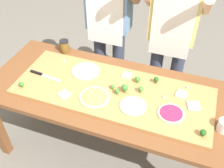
# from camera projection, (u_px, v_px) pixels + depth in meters

# --- Properties ---
(ground_plane) EXTENTS (8.00, 8.00, 0.00)m
(ground_plane) POSITION_uv_depth(u_px,v_px,m) (108.00, 148.00, 2.54)
(ground_plane) COLOR #6B665B
(prep_table) EXTENTS (1.90, 0.83, 0.77)m
(prep_table) POSITION_uv_depth(u_px,v_px,m) (108.00, 98.00, 2.09)
(prep_table) COLOR brown
(prep_table) RESTS_ON ground
(cutting_board) EXTENTS (1.50, 0.58, 0.02)m
(cutting_board) POSITION_uv_depth(u_px,v_px,m) (113.00, 91.00, 2.00)
(cutting_board) COLOR #B27F47
(cutting_board) RESTS_ON prep_table
(chefs_knife) EXTENTS (0.29, 0.04, 0.02)m
(chefs_knife) POSITION_uv_depth(u_px,v_px,m) (41.00, 74.00, 2.13)
(chefs_knife) COLOR #B7BABF
(chefs_knife) RESTS_ON cutting_board
(pizza_whole_beet_magenta) EXTENTS (0.19, 0.19, 0.02)m
(pizza_whole_beet_magenta) POSITION_uv_depth(u_px,v_px,m) (171.00, 113.00, 1.81)
(pizza_whole_beet_magenta) COLOR beige
(pizza_whole_beet_magenta) RESTS_ON cutting_board
(pizza_whole_pesto_green) EXTENTS (0.23, 0.23, 0.02)m
(pizza_whole_pesto_green) POSITION_uv_depth(u_px,v_px,m) (95.00, 97.00, 1.93)
(pizza_whole_pesto_green) COLOR beige
(pizza_whole_pesto_green) RESTS_ON cutting_board
(pizza_whole_white_garlic) EXTENTS (0.23, 0.23, 0.02)m
(pizza_whole_white_garlic) POSITION_uv_depth(u_px,v_px,m) (86.00, 71.00, 2.16)
(pizza_whole_white_garlic) COLOR beige
(pizza_whole_white_garlic) RESTS_ON cutting_board
(pizza_whole_cheese_artichoke) EXTENTS (0.19, 0.19, 0.02)m
(pizza_whole_cheese_artichoke) POSITION_uv_depth(u_px,v_px,m) (133.00, 106.00, 1.86)
(pizza_whole_cheese_artichoke) COLOR beige
(pizza_whole_cheese_artichoke) RESTS_ON cutting_board
(pizza_slice_center) EXTENTS (0.10, 0.10, 0.01)m
(pizza_slice_center) POSITION_uv_depth(u_px,v_px,m) (64.00, 95.00, 1.95)
(pizza_slice_center) COLOR silver
(pizza_slice_center) RESTS_ON cutting_board
(pizza_slice_near_right) EXTENTS (0.07, 0.07, 0.01)m
(pizza_slice_near_right) POSITION_uv_depth(u_px,v_px,m) (127.00, 75.00, 2.12)
(pizza_slice_near_right) COLOR silver
(pizza_slice_near_right) RESTS_ON cutting_board
(pizza_slice_far_right) EXTENTS (0.11, 0.11, 0.01)m
(pizza_slice_far_right) POSITION_uv_depth(u_px,v_px,m) (194.00, 106.00, 1.87)
(pizza_slice_far_right) COLOR silver
(pizza_slice_far_right) RESTS_ON cutting_board
(pizza_slice_near_left) EXTENTS (0.09, 0.09, 0.01)m
(pizza_slice_near_left) POSITION_uv_depth(u_px,v_px,m) (182.00, 94.00, 1.95)
(pizza_slice_near_left) COLOR silver
(pizza_slice_near_left) RESTS_ON cutting_board
(broccoli_floret_back_mid) EXTENTS (0.04, 0.04, 0.05)m
(broccoli_floret_back_mid) POSITION_uv_depth(u_px,v_px,m) (203.00, 133.00, 1.66)
(broccoli_floret_back_mid) COLOR #2C5915
(broccoli_floret_back_mid) RESTS_ON cutting_board
(broccoli_floret_front_right) EXTENTS (0.04, 0.04, 0.06)m
(broccoli_floret_front_right) POSITION_uv_depth(u_px,v_px,m) (156.00, 80.00, 2.03)
(broccoli_floret_front_right) COLOR #2C5915
(broccoli_floret_front_right) RESTS_ON cutting_board
(broccoli_floret_back_left) EXTENTS (0.04, 0.04, 0.05)m
(broccoli_floret_back_left) POSITION_uv_depth(u_px,v_px,m) (21.00, 84.00, 2.00)
(broccoli_floret_back_left) COLOR #3F7220
(broccoli_floret_back_left) RESTS_ON cutting_board
(broccoli_floret_center_left) EXTENTS (0.05, 0.05, 0.07)m
(broccoli_floret_center_left) POSITION_uv_depth(u_px,v_px,m) (125.00, 88.00, 1.95)
(broccoli_floret_center_left) COLOR #3F7220
(broccoli_floret_center_left) RESTS_ON cutting_board
(broccoli_floret_back_right) EXTENTS (0.03, 0.03, 0.05)m
(broccoli_floret_back_right) POSITION_uv_depth(u_px,v_px,m) (117.00, 91.00, 1.94)
(broccoli_floret_back_right) COLOR #3F7220
(broccoli_floret_back_right) RESTS_ON cutting_board
(broccoli_floret_front_left) EXTENTS (0.03, 0.03, 0.04)m
(broccoli_floret_front_left) POSITION_uv_depth(u_px,v_px,m) (113.00, 86.00, 1.99)
(broccoli_floret_front_left) COLOR #487A23
(broccoli_floret_front_left) RESTS_ON cutting_board
(broccoli_floret_center_right) EXTENTS (0.04, 0.04, 0.06)m
(broccoli_floret_center_right) POSITION_uv_depth(u_px,v_px,m) (137.00, 79.00, 2.04)
(broccoli_floret_center_right) COLOR #3F7220
(broccoli_floret_center_right) RESTS_ON cutting_board
(broccoli_floret_front_mid) EXTENTS (0.04, 0.04, 0.06)m
(broccoli_floret_front_mid) POSITION_uv_depth(u_px,v_px,m) (141.00, 89.00, 1.96)
(broccoli_floret_front_mid) COLOR #487A23
(broccoli_floret_front_mid) RESTS_ON cutting_board
(cheese_crumble_a) EXTENTS (0.02, 0.02, 0.01)m
(cheese_crumble_a) POSITION_uv_depth(u_px,v_px,m) (188.00, 87.00, 2.01)
(cheese_crumble_a) COLOR white
(cheese_crumble_a) RESTS_ON cutting_board
(cheese_crumble_b) EXTENTS (0.02, 0.02, 0.02)m
(cheese_crumble_b) POSITION_uv_depth(u_px,v_px,m) (64.00, 61.00, 2.26)
(cheese_crumble_b) COLOR white
(cheese_crumble_b) RESTS_ON cutting_board
(cheese_crumble_c) EXTENTS (0.02, 0.02, 0.02)m
(cheese_crumble_c) POSITION_uv_depth(u_px,v_px,m) (164.00, 97.00, 1.93)
(cheese_crumble_c) COLOR silver
(cheese_crumble_c) RESTS_ON cutting_board
(flour_cup) EXTENTS (0.08, 0.08, 0.08)m
(flour_cup) POSITION_uv_depth(u_px,v_px,m) (224.00, 126.00, 1.71)
(flour_cup) COLOR white
(flour_cup) RESTS_ON prep_table
(sauce_jar) EXTENTS (0.08, 0.08, 0.12)m
(sauce_jar) POSITION_uv_depth(u_px,v_px,m) (65.00, 46.00, 2.37)
(sauce_jar) COLOR brown
(sauce_jar) RESTS_ON prep_table
(cook_left) EXTENTS (0.54, 0.39, 1.67)m
(cook_left) POSITION_uv_depth(u_px,v_px,m) (108.00, 18.00, 2.42)
(cook_left) COLOR #333847
(cook_left) RESTS_ON ground
(cook_right) EXTENTS (0.54, 0.39, 1.67)m
(cook_right) POSITION_uv_depth(u_px,v_px,m) (173.00, 29.00, 2.26)
(cook_right) COLOR #333847
(cook_right) RESTS_ON ground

